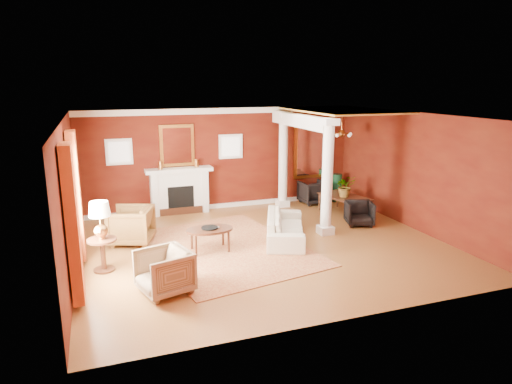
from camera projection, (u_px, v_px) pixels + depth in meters
name	position (u px, v px, depth m)	size (l,w,h in m)	color
ground	(264.00, 246.00, 10.31)	(8.00, 8.00, 0.00)	brown
room_shell	(265.00, 158.00, 9.84)	(8.04, 7.04, 2.92)	#5C1D0C
fireplace	(180.00, 191.00, 12.78)	(1.85, 0.42, 1.29)	white
overmantel_mirror	(177.00, 145.00, 12.61)	(0.95, 0.07, 1.15)	gold
flank_window_left	(119.00, 152.00, 12.14)	(0.70, 0.07, 0.70)	white
flank_window_right	(231.00, 146.00, 13.14)	(0.70, 0.07, 0.70)	white
left_window	(73.00, 208.00, 8.16)	(0.21, 2.55, 2.60)	white
column_front	(327.00, 177.00, 10.81)	(0.36, 0.36, 2.80)	white
column_back	(283.00, 159.00, 13.28)	(0.36, 0.36, 2.80)	white
header_beam	(300.00, 121.00, 11.99)	(0.30, 3.20, 0.32)	white
amber_ceiling	(342.00, 110.00, 12.17)	(2.30, 3.40, 0.04)	gold
dining_mirror	(313.00, 151.00, 14.05)	(1.30, 0.07, 1.70)	gold
chandelier	(341.00, 134.00, 12.38)	(0.60, 0.62, 0.75)	#A56B33
crown_trim	(222.00, 111.00, 12.82)	(8.00, 0.08, 0.16)	white
base_trim	(223.00, 205.00, 13.47)	(8.00, 0.08, 0.12)	white
rug	(225.00, 248.00, 10.17)	(3.16, 4.21, 0.02)	maroon
sofa	(285.00, 222.00, 10.65)	(2.12, 0.62, 0.83)	beige
armchair_leopard	(131.00, 224.00, 10.38)	(0.91, 0.85, 0.94)	black
armchair_stripe	(164.00, 270.00, 7.94)	(0.83, 0.78, 0.86)	tan
coffee_table	(210.00, 231.00, 9.90)	(1.03, 1.03, 0.52)	black
coffee_book	(211.00, 224.00, 9.89)	(0.15, 0.02, 0.20)	black
side_table	(101.00, 225.00, 8.75)	(0.56, 0.56, 1.40)	black
dining_table	(345.00, 200.00, 12.73)	(1.47, 0.52, 0.82)	black
dining_chair_near	(359.00, 212.00, 11.75)	(0.66, 0.62, 0.68)	black
dining_chair_far	(313.00, 191.00, 13.85)	(0.74, 0.69, 0.76)	black
green_urn	(336.00, 190.00, 14.12)	(0.36, 0.36, 0.87)	#123B21
potted_plant	(346.00, 178.00, 12.50)	(0.54, 0.60, 0.47)	#26591E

